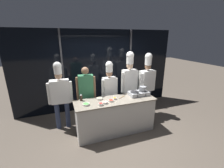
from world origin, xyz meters
TOP-DOWN VIEW (x-y plane):
  - ground_plane at (0.00, 0.00)m, footprint 24.00×24.00m
  - window_wall_back at (0.00, 1.62)m, footprint 5.51×0.09m
  - demo_counter at (0.00, 0.00)m, footprint 2.09×0.65m
  - portable_stove at (0.71, 0.08)m, footprint 0.54×0.33m
  - frying_pan at (0.59, 0.07)m, footprint 0.24×0.41m
  - stock_pot at (0.84, 0.08)m, footprint 0.21×0.18m
  - squeeze_bottle_soy at (-0.83, 0.24)m, footprint 0.07×0.07m
  - prep_bowl_ginger at (-0.37, 0.16)m, footprint 0.16×0.16m
  - prep_bowl_bell_pepper at (-0.44, -0.19)m, footprint 0.11×0.11m
  - prep_bowl_scallions at (-0.76, -0.06)m, footprint 0.17×0.17m
  - prep_bowl_shrimp at (-0.31, -0.12)m, footprint 0.13×0.13m
  - prep_bowl_carrots at (0.00, 0.04)m, footprint 0.10×0.10m
  - prep_bowl_chili_flakes at (-0.14, -0.06)m, footprint 0.13×0.13m
  - serving_spoon_slotted at (0.26, 0.12)m, footprint 0.22×0.16m
  - chef_head at (-1.31, 0.65)m, footprint 0.63×0.27m
  - person_guest at (-0.64, 0.56)m, footprint 0.52×0.26m
  - chef_sous at (0.04, 0.59)m, footprint 0.50×0.23m
  - chef_line at (0.71, 0.67)m, footprint 0.56×0.24m
  - chef_pastry at (1.29, 0.59)m, footprint 0.62×0.33m

SIDE VIEW (x-z plane):
  - ground_plane at x=0.00m, z-range 0.00..0.00m
  - demo_counter at x=0.00m, z-range 0.00..0.92m
  - serving_spoon_slotted at x=0.26m, z-range 0.92..0.93m
  - prep_bowl_carrots at x=0.00m, z-range 0.92..0.96m
  - prep_bowl_ginger at x=-0.37m, z-range 0.92..0.96m
  - prep_bowl_scallions at x=-0.76m, z-range 0.92..0.96m
  - prep_bowl_chili_flakes at x=-0.14m, z-range 0.92..0.96m
  - prep_bowl_shrimp at x=-0.31m, z-range 0.92..0.97m
  - prep_bowl_bell_pepper at x=-0.44m, z-range 0.92..0.98m
  - portable_stove at x=0.71m, z-range 0.91..1.03m
  - squeeze_bottle_soy at x=-0.83m, z-range 0.91..1.10m
  - person_guest at x=-0.64m, z-range 0.19..1.90m
  - chef_head at x=-1.31m, z-range 0.12..1.98m
  - frying_pan at x=0.59m, z-range 1.03..1.08m
  - chef_sous at x=0.04m, z-range 0.17..1.98m
  - stock_pot at x=0.84m, z-range 1.04..1.16m
  - chef_pastry at x=1.29m, z-range 0.13..2.13m
  - chef_line at x=0.71m, z-range 0.18..2.23m
  - window_wall_back at x=0.00m, z-range 0.00..2.70m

